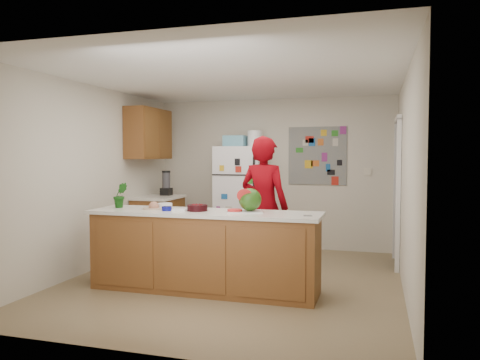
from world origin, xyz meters
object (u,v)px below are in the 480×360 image
(person, at_px, (264,207))
(watermelon, at_px, (250,200))
(refrigerator, at_px, (241,198))
(cherry_bowl, at_px, (197,208))

(person, distance_m, watermelon, 0.74)
(refrigerator, height_order, watermelon, refrigerator)
(person, height_order, cherry_bowl, person)
(refrigerator, xyz_separation_m, cherry_bowl, (0.17, -2.38, 0.11))
(refrigerator, xyz_separation_m, watermelon, (0.78, -2.31, 0.21))
(refrigerator, distance_m, person, 1.77)
(cherry_bowl, bearing_deg, watermelon, 6.23)
(person, xyz_separation_m, cherry_bowl, (-0.60, -0.79, 0.06))
(watermelon, height_order, cherry_bowl, watermelon)
(refrigerator, relative_size, person, 0.94)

